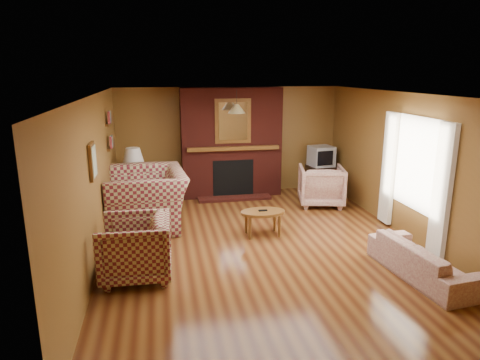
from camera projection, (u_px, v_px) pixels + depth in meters
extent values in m
plane|color=#4C2310|center=(262.00, 245.00, 6.92)|extent=(6.50, 6.50, 0.00)
plane|color=white|center=(264.00, 95.00, 6.33)|extent=(6.50, 6.50, 0.00)
plane|color=brown|center=(229.00, 141.00, 9.72)|extent=(6.50, 0.00, 6.50)
plane|color=brown|center=(357.00, 263.00, 3.53)|extent=(6.50, 0.00, 6.50)
plane|color=brown|center=(95.00, 181.00, 6.18)|extent=(0.00, 6.50, 6.50)
plane|color=brown|center=(410.00, 167.00, 7.08)|extent=(0.00, 6.50, 6.50)
cube|color=#4E1711|center=(231.00, 142.00, 9.48)|extent=(2.20, 0.50, 2.40)
cube|color=black|center=(233.00, 178.00, 9.45)|extent=(0.90, 0.06, 0.80)
cube|color=#4E1711|center=(234.00, 198.00, 9.39)|extent=(1.60, 0.35, 0.06)
cube|color=brown|center=(233.00, 148.00, 9.25)|extent=(2.00, 0.18, 0.08)
cube|color=brown|center=(233.00, 121.00, 9.13)|extent=(0.78, 0.05, 0.95)
cube|color=white|center=(233.00, 121.00, 9.10)|extent=(0.62, 0.02, 0.80)
cube|color=beige|center=(442.00, 191.00, 6.20)|extent=(0.08, 0.35, 2.00)
cube|color=beige|center=(389.00, 169.00, 7.63)|extent=(0.08, 0.35, 2.00)
cube|color=white|center=(416.00, 163.00, 6.86)|extent=(0.03, 1.10, 1.50)
cube|color=brown|center=(110.00, 148.00, 7.95)|extent=(0.06, 0.55, 0.04)
cube|color=brown|center=(108.00, 124.00, 7.84)|extent=(0.06, 0.55, 0.04)
cube|color=brown|center=(92.00, 161.00, 5.81)|extent=(0.04, 0.40, 0.50)
cube|color=silver|center=(94.00, 161.00, 5.81)|extent=(0.01, 0.32, 0.42)
cylinder|color=black|center=(237.00, 98.00, 8.56)|extent=(0.01, 0.01, 0.35)
cone|color=#B37C47|center=(237.00, 109.00, 8.62)|extent=(0.36, 0.36, 0.18)
imported|color=maroon|center=(146.00, 199.00, 7.68)|extent=(1.52, 1.70, 1.03)
imported|color=maroon|center=(135.00, 248.00, 5.75)|extent=(0.97, 0.94, 0.86)
imported|color=beige|center=(423.00, 260.00, 5.82)|extent=(0.82, 1.73, 0.49)
imported|color=beige|center=(321.00, 186.00, 8.93)|extent=(1.08, 1.10, 0.83)
ellipsoid|color=brown|center=(263.00, 212.00, 7.26)|extent=(0.76, 0.47, 0.05)
cube|color=black|center=(263.00, 210.00, 7.25)|extent=(0.15, 0.05, 0.02)
cylinder|color=brown|center=(275.00, 220.00, 7.51)|extent=(0.05, 0.05, 0.39)
cylinder|color=brown|center=(246.00, 222.00, 7.41)|extent=(0.05, 0.05, 0.39)
cylinder|color=brown|center=(280.00, 226.00, 7.21)|extent=(0.05, 0.05, 0.39)
cylinder|color=brown|center=(250.00, 228.00, 7.12)|extent=(0.05, 0.05, 0.39)
cube|color=brown|center=(136.00, 194.00, 8.81)|extent=(0.44, 0.44, 0.55)
sphere|color=silver|center=(134.00, 173.00, 8.70)|extent=(0.34, 0.34, 0.34)
cylinder|color=black|center=(134.00, 164.00, 8.65)|extent=(0.03, 0.03, 0.11)
cone|color=white|center=(133.00, 155.00, 8.61)|extent=(0.42, 0.42, 0.30)
cube|color=black|center=(320.00, 179.00, 9.88)|extent=(0.59, 0.54, 0.63)
cube|color=#A7A9AE|center=(321.00, 156.00, 9.75)|extent=(0.56, 0.54, 0.46)
cube|color=black|center=(325.00, 158.00, 9.51)|extent=(0.38, 0.07, 0.32)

